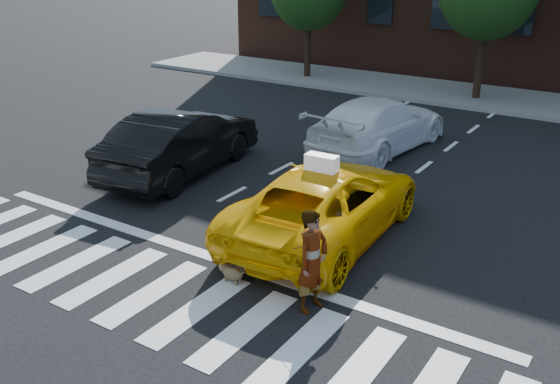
% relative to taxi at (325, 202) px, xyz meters
% --- Properties ---
extents(ground, '(120.00, 120.00, 0.00)m').
position_rel_taxi_xyz_m(ground, '(-1.40, -3.64, -0.76)').
color(ground, black).
rests_on(ground, ground).
extents(crosswalk, '(13.00, 2.40, 0.01)m').
position_rel_taxi_xyz_m(crosswalk, '(-1.40, -3.64, -0.75)').
color(crosswalk, silver).
rests_on(crosswalk, ground).
extents(stop_line, '(12.00, 0.30, 0.01)m').
position_rel_taxi_xyz_m(stop_line, '(-1.40, -2.04, -0.75)').
color(stop_line, silver).
rests_on(stop_line, ground).
extents(sidewalk_far, '(30.00, 4.00, 0.15)m').
position_rel_taxi_xyz_m(sidewalk_far, '(-1.40, 13.86, -0.68)').
color(sidewalk_far, slate).
rests_on(sidewalk_far, ground).
extents(taxi, '(2.79, 5.56, 1.51)m').
position_rel_taxi_xyz_m(taxi, '(0.00, 0.00, 0.00)').
color(taxi, '#FBB905').
rests_on(taxi, ground).
extents(black_sedan, '(2.40, 5.33, 1.70)m').
position_rel_taxi_xyz_m(black_sedan, '(-5.03, 1.27, 0.09)').
color(black_sedan, black).
rests_on(black_sedan, ground).
extents(white_suv, '(2.65, 5.51, 1.55)m').
position_rel_taxi_xyz_m(white_suv, '(-1.54, 5.89, 0.02)').
color(white_suv, white).
rests_on(white_suv, ground).
extents(woman, '(0.52, 0.71, 1.79)m').
position_rel_taxi_xyz_m(woman, '(1.18, -2.54, 0.14)').
color(woman, '#999999').
rests_on(woman, ground).
extents(dog, '(0.60, 0.26, 0.34)m').
position_rel_taxi_xyz_m(dog, '(-0.48, -2.59, -0.56)').
color(dog, '#98694D').
rests_on(dog, ground).
extents(taxi_sign, '(0.66, 0.31, 0.32)m').
position_rel_taxi_xyz_m(taxi_sign, '(0.00, -0.20, 0.92)').
color(taxi_sign, white).
rests_on(taxi_sign, taxi).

